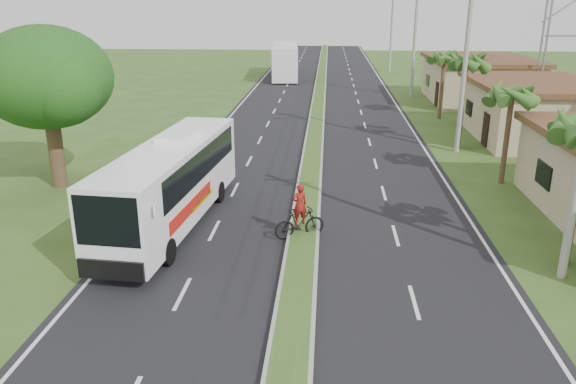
{
  "coord_description": "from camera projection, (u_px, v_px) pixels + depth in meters",
  "views": [
    {
      "loc": [
        0.8,
        -14.93,
        8.5
      ],
      "look_at": [
        -0.59,
        4.63,
        1.8
      ],
      "focal_mm": 35.0,
      "sensor_mm": 36.0,
      "label": 1
    }
  ],
  "objects": [
    {
      "name": "coach_bus_main",
      "position": [
        172.0,
        178.0,
        21.85
      ],
      "size": [
        3.2,
        11.05,
        3.52
      ],
      "rotation": [
        0.0,
        0.0,
        -0.09
      ],
      "color": "white",
      "rests_on": "ground"
    },
    {
      "name": "shop_mid",
      "position": [
        533.0,
        109.0,
        36.13
      ],
      "size": [
        7.6,
        10.6,
        3.67
      ],
      "color": "tan",
      "rests_on": "ground"
    },
    {
      "name": "road_asphalt",
      "position": [
        314.0,
        141.0,
        35.77
      ],
      "size": [
        14.0,
        160.0,
        0.02
      ],
      "primitive_type": "cube",
      "color": "black",
      "rests_on": "ground"
    },
    {
      "name": "shop_far",
      "position": [
        478.0,
        80.0,
        49.32
      ],
      "size": [
        8.6,
        11.6,
        3.82
      ],
      "color": "tan",
      "rests_on": "ground"
    },
    {
      "name": "utility_pole_d",
      "position": [
        392.0,
        27.0,
        69.32
      ],
      "size": [
        1.6,
        0.28,
        10.5
      ],
      "color": "gray",
      "rests_on": "ground"
    },
    {
      "name": "utility_pole_c",
      "position": [
        415.0,
        34.0,
        50.36
      ],
      "size": [
        1.6,
        0.28,
        11.0
      ],
      "color": "gray",
      "rests_on": "ground"
    },
    {
      "name": "ground",
      "position": [
        297.0,
        298.0,
        16.9
      ],
      "size": [
        180.0,
        180.0,
        0.0
      ],
      "primitive_type": "plane",
      "color": "#354A1B",
      "rests_on": "ground"
    },
    {
      "name": "utility_pole_b",
      "position": [
        467.0,
        43.0,
        31.3
      ],
      "size": [
        3.2,
        0.28,
        12.0
      ],
      "color": "gray",
      "rests_on": "ground"
    },
    {
      "name": "shade_tree",
      "position": [
        44.0,
        81.0,
        25.54
      ],
      "size": [
        6.3,
        6.0,
        7.54
      ],
      "color": "#473321",
      "rests_on": "ground"
    },
    {
      "name": "palm_verge_c",
      "position": [
        466.0,
        62.0,
        32.59
      ],
      "size": [
        2.4,
        2.4,
        5.85
      ],
      "color": "#473321",
      "rests_on": "ground"
    },
    {
      "name": "palm_verge_b",
      "position": [
        512.0,
        94.0,
        26.19
      ],
      "size": [
        2.4,
        2.4,
        5.05
      ],
      "color": "#473321",
      "rests_on": "ground"
    },
    {
      "name": "lane_edge_left",
      "position": [
        211.0,
        140.0,
        36.22
      ],
      "size": [
        0.12,
        160.0,
        0.01
      ],
      "primitive_type": "cube",
      "color": "silver",
      "rests_on": "ground"
    },
    {
      "name": "median_strip",
      "position": [
        314.0,
        140.0,
        35.74
      ],
      "size": [
        1.2,
        160.0,
        0.18
      ],
      "color": "gray",
      "rests_on": "ground"
    },
    {
      "name": "coach_bus_far",
      "position": [
        285.0,
        59.0,
        65.01
      ],
      "size": [
        3.69,
        12.85,
        3.69
      ],
      "rotation": [
        0.0,
        0.0,
        0.07
      ],
      "color": "white",
      "rests_on": "ground"
    },
    {
      "name": "motorcyclist",
      "position": [
        300.0,
        219.0,
        20.97
      ],
      "size": [
        2.03,
        1.31,
        2.13
      ],
      "rotation": [
        0.0,
        0.0,
        0.42
      ],
      "color": "black",
      "rests_on": "ground"
    },
    {
      "name": "palm_verge_d",
      "position": [
        444.0,
        57.0,
        41.23
      ],
      "size": [
        2.4,
        2.4,
        5.25
      ],
      "color": "#473321",
      "rests_on": "ground"
    },
    {
      "name": "lane_edge_right",
      "position": [
        420.0,
        143.0,
        35.33
      ],
      "size": [
        0.12,
        160.0,
        0.01
      ],
      "primitive_type": "cube",
      "color": "silver",
      "rests_on": "ground"
    }
  ]
}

